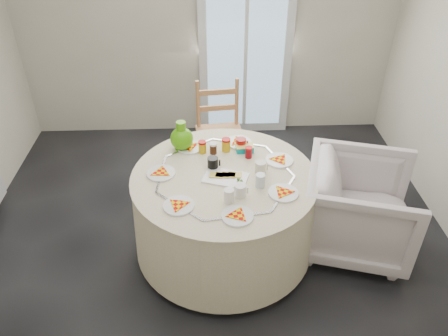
{
  "coord_description": "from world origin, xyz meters",
  "views": [
    {
      "loc": [
        -0.02,
        -2.57,
        2.63
      ],
      "look_at": [
        0.09,
        0.02,
        0.8
      ],
      "focal_mm": 35.0,
      "sensor_mm": 36.0,
      "label": 1
    }
  ],
  "objects_px": {
    "table": "(224,212)",
    "green_pitcher": "(181,134)",
    "wooden_chair": "(220,136)",
    "armchair": "(359,207)"
  },
  "relations": [
    {
      "from": "wooden_chair",
      "to": "green_pitcher",
      "type": "height_order",
      "value": "green_pitcher"
    },
    {
      "from": "green_pitcher",
      "to": "table",
      "type": "bearing_deg",
      "value": -74.91
    },
    {
      "from": "table",
      "to": "green_pitcher",
      "type": "height_order",
      "value": "green_pitcher"
    },
    {
      "from": "table",
      "to": "armchair",
      "type": "bearing_deg",
      "value": 0.1
    },
    {
      "from": "wooden_chair",
      "to": "armchair",
      "type": "bearing_deg",
      "value": -49.37
    },
    {
      "from": "wooden_chair",
      "to": "armchair",
      "type": "distance_m",
      "value": 1.47
    },
    {
      "from": "wooden_chair",
      "to": "green_pitcher",
      "type": "distance_m",
      "value": 0.81
    },
    {
      "from": "armchair",
      "to": "green_pitcher",
      "type": "relative_size",
      "value": 3.55
    },
    {
      "from": "armchair",
      "to": "wooden_chair",
      "type": "bearing_deg",
      "value": 62.48
    },
    {
      "from": "armchair",
      "to": "green_pitcher",
      "type": "distance_m",
      "value": 1.52
    }
  ]
}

